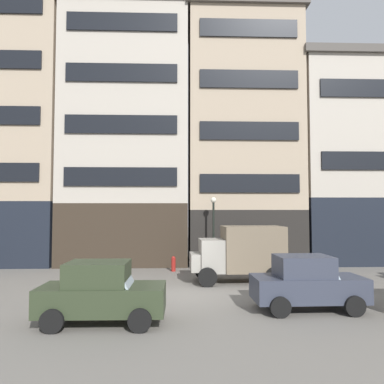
# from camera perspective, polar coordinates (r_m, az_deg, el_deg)

# --- Properties ---
(ground_plane) EXTENTS (120.00, 120.00, 0.00)m
(ground_plane) POSITION_cam_1_polar(r_m,az_deg,el_deg) (15.22, -1.28, -15.66)
(ground_plane) COLOR slate
(building_far_left) EXTENTS (8.64, 5.81, 17.81)m
(building_far_left) POSITION_cam_1_polar(r_m,az_deg,el_deg) (27.48, -27.28, 9.15)
(building_far_left) COLOR black
(building_far_left) RESTS_ON ground_plane
(building_center_left) EXTENTS (8.38, 5.81, 16.75)m
(building_center_left) POSITION_cam_1_polar(r_m,az_deg,el_deg) (25.03, -9.96, 8.80)
(building_center_left) COLOR #33281E
(building_center_left) RESTS_ON ground_plane
(building_center_right) EXTENTS (7.59, 5.81, 16.52)m
(building_center_right) POSITION_cam_1_polar(r_m,az_deg,el_deg) (25.12, 7.75, 8.47)
(building_center_right) COLOR black
(building_center_right) RESTS_ON ground_plane
(building_far_right) EXTENTS (8.66, 5.81, 13.53)m
(building_far_right) POSITION_cam_1_polar(r_m,az_deg,el_deg) (27.28, 24.14, 4.60)
(building_far_right) COLOR black
(building_far_right) RESTS_ON ground_plane
(delivery_truck_far) EXTENTS (4.41, 2.26, 2.62)m
(delivery_truck_far) POSITION_cam_1_polar(r_m,az_deg,el_deg) (17.64, 7.53, -9.19)
(delivery_truck_far) COLOR gray
(delivery_truck_far) RESTS_ON ground_plane
(sedan_dark) EXTENTS (3.73, 1.91, 1.83)m
(sedan_dark) POSITION_cam_1_polar(r_m,az_deg,el_deg) (13.37, 17.41, -13.32)
(sedan_dark) COLOR #333847
(sedan_dark) RESTS_ON ground_plane
(sedan_parked_curb) EXTENTS (3.71, 1.88, 1.83)m
(sedan_parked_curb) POSITION_cam_1_polar(r_m,az_deg,el_deg) (11.65, -13.87, -14.94)
(sedan_parked_curb) COLOR #2D3823
(sedan_parked_curb) RESTS_ON ground_plane
(streetlamp_curbside) EXTENTS (0.32, 0.32, 4.12)m
(streetlamp_curbside) POSITION_cam_1_polar(r_m,az_deg,el_deg) (20.70, 3.36, -4.81)
(streetlamp_curbside) COLOR black
(streetlamp_curbside) RESTS_ON ground_plane
(fire_hydrant_curbside) EXTENTS (0.24, 0.24, 0.83)m
(fire_hydrant_curbside) POSITION_cam_1_polar(r_m,az_deg,el_deg) (20.72, -2.90, -11.05)
(fire_hydrant_curbside) COLOR maroon
(fire_hydrant_curbside) RESTS_ON ground_plane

